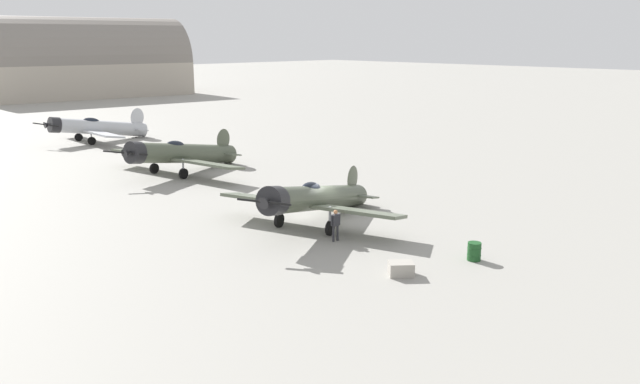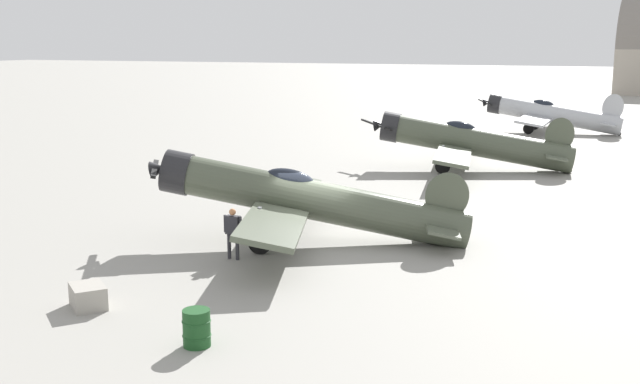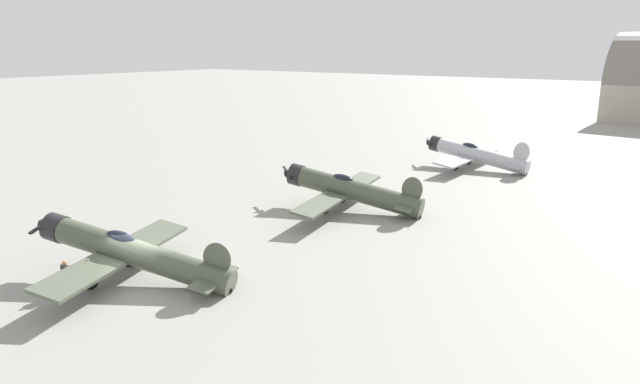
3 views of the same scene
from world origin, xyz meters
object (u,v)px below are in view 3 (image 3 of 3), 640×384
at_px(airplane_foreground, 131,252).
at_px(airplane_far_line, 474,154).
at_px(airplane_mid_apron, 349,190).
at_px(ground_crew_mechanic, 66,274).

distance_m(airplane_foreground, airplane_far_line, 37.22).
bearing_deg(airplane_far_line, airplane_mid_apron, 84.89).
bearing_deg(airplane_far_line, ground_crew_mechanic, 83.28).
bearing_deg(airplane_foreground, airplane_far_line, -114.95).
distance_m(airplane_mid_apron, ground_crew_mechanic, 20.63).
height_order(airplane_foreground, airplane_mid_apron, airplane_foreground).
height_order(airplane_foreground, ground_crew_mechanic, airplane_foreground).
height_order(airplane_mid_apron, ground_crew_mechanic, airplane_mid_apron).
xyz_separation_m(airplane_foreground, airplane_mid_apron, (-2.08, -17.49, 0.01)).
bearing_deg(airplane_far_line, airplane_foreground, 84.62).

